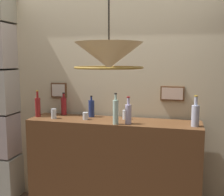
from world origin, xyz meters
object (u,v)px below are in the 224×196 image
glass_tumbler_highball (86,116)px  glass_tumbler_shot (125,115)px  liquor_bottle_vermouth (91,108)px  liquor_bottle_vodka (64,106)px  pendant_lamp (109,56)px  liquor_bottle_sherry (195,115)px  liquor_bottle_amaro (116,112)px  glass_tumbler_rocks (54,114)px  liquor_bottle_rye (128,113)px  liquor_bottle_whiskey (38,106)px

glass_tumbler_highball → glass_tumbler_shot: (0.42, 0.12, 0.01)m
liquor_bottle_vermouth → glass_tumbler_highball: (-0.02, -0.15, -0.06)m
liquor_bottle_vodka → pendant_lamp: pendant_lamp is taller
liquor_bottle_sherry → liquor_bottle_amaro: (-0.77, -0.10, 0.02)m
liquor_bottle_vodka → glass_tumbler_shot: size_ratio=2.61×
liquor_bottle_vodka → glass_tumbler_highball: (0.34, -0.19, -0.07)m
liquor_bottle_sherry → glass_tumbler_rocks: size_ratio=2.81×
liquor_bottle_vermouth → glass_tumbler_shot: liquor_bottle_vermouth is taller
liquor_bottle_rye → glass_tumbler_rocks: (-0.85, 0.05, -0.05)m
pendant_lamp → glass_tumbler_rocks: bearing=136.1°
liquor_bottle_vodka → pendant_lamp: 1.45m
liquor_bottle_rye → liquor_bottle_sherry: size_ratio=0.92×
liquor_bottle_rye → liquor_bottle_amaro: bearing=-157.2°
glass_tumbler_rocks → glass_tumbler_highball: (0.36, 0.03, -0.01)m
liquor_bottle_whiskey → pendant_lamp: bearing=-38.9°
pendant_lamp → liquor_bottle_rye: bearing=90.0°
liquor_bottle_vodka → liquor_bottle_sherry: (1.49, -0.23, 0.01)m
liquor_bottle_vermouth → liquor_bottle_whiskey: 0.62m
liquor_bottle_vodka → pendant_lamp: bearing=-51.5°
liquor_bottle_rye → glass_tumbler_highball: liquor_bottle_rye is taller
liquor_bottle_whiskey → liquor_bottle_rye: bearing=-5.3°
glass_tumbler_highball → pendant_lamp: pendant_lamp is taller
pendant_lamp → liquor_bottle_amaro: bearing=99.5°
liquor_bottle_rye → liquor_bottle_vermouth: liquor_bottle_rye is taller
glass_tumbler_highball → liquor_bottle_sherry: bearing=-1.8°
glass_tumbler_rocks → liquor_bottle_vodka: bearing=84.5°
liquor_bottle_vodka → liquor_bottle_amaro: 0.78m
glass_tumbler_rocks → glass_tumbler_highball: bearing=5.5°
liquor_bottle_rye → liquor_bottle_vermouth: bearing=152.8°
liquor_bottle_vermouth → liquor_bottle_amaro: (0.36, -0.29, 0.03)m
liquor_bottle_amaro → pendant_lamp: (0.12, -0.72, 0.54)m
liquor_bottle_rye → glass_tumbler_highball: (-0.49, 0.09, -0.07)m
liquor_bottle_sherry → glass_tumbler_highball: size_ratio=3.83×
liquor_bottle_rye → liquor_bottle_whiskey: (-1.07, 0.10, 0.01)m
liquor_bottle_sherry → glass_tumbler_highball: (-1.15, 0.04, -0.08)m
liquor_bottle_sherry → glass_tumbler_highball: liquor_bottle_sherry is taller
liquor_bottle_amaro → pendant_lamp: bearing=-80.5°
liquor_bottle_whiskey → glass_tumbler_highball: bearing=-1.1°
liquor_bottle_vodka → glass_tumbler_highball: size_ratio=3.32×
liquor_bottle_rye → liquor_bottle_vodka: bearing=161.4°
pendant_lamp → glass_tumbler_highball: bearing=120.0°
liquor_bottle_vermouth → liquor_bottle_vodka: bearing=174.2°
glass_tumbler_rocks → glass_tumbler_shot: bearing=11.5°
liquor_bottle_amaro → glass_tumbler_highball: size_ratio=3.99×
liquor_bottle_rye → glass_tumbler_highball: size_ratio=3.52×
liquor_bottle_amaro → liquor_bottle_sherry: bearing=7.5°
pendant_lamp → liquor_bottle_sherry: bearing=51.3°
liquor_bottle_vermouth → glass_tumbler_highball: 0.17m
liquor_bottle_rye → glass_tumbler_highball: bearing=169.7°
liquor_bottle_vermouth → glass_tumbler_highball: liquor_bottle_vermouth is taller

